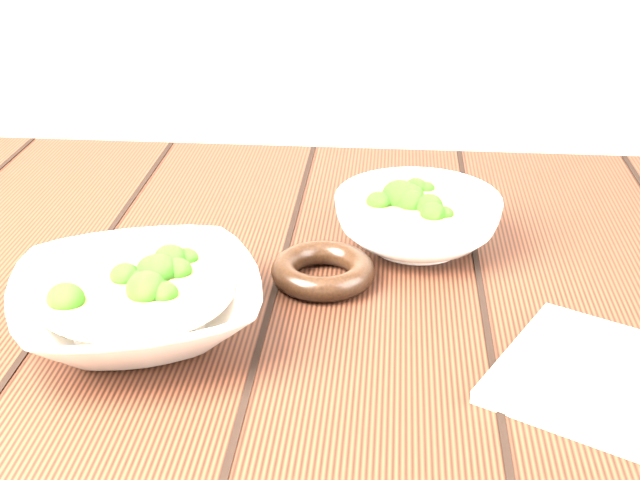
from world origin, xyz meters
The scene contains 5 objects.
table centered at (0.00, 0.00, 0.63)m, with size 1.20×0.80×0.75m.
soup_bowl_front centered at (-0.13, -0.10, 0.78)m, with size 0.28×0.28×0.06m.
soup_bowl_back centered at (0.12, 0.10, 0.78)m, with size 0.21×0.21×0.06m.
trivet centered at (0.02, 0.01, 0.76)m, with size 0.10×0.10×0.03m, color black.
napkin centered at (0.29, -0.15, 0.76)m, with size 0.20×0.17×0.01m, color beige.
Camera 1 is at (0.09, -0.76, 1.17)m, focal length 50.00 mm.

